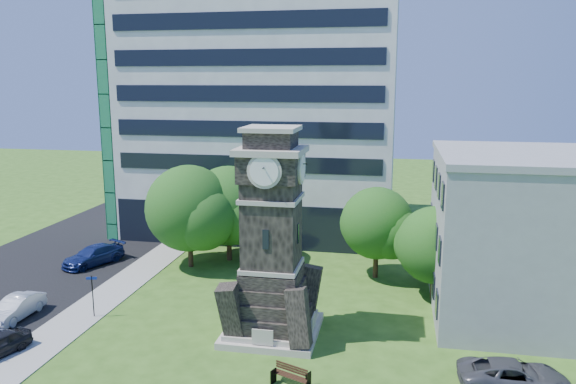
% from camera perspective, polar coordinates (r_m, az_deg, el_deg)
% --- Properties ---
extents(ground, '(160.00, 160.00, 0.00)m').
position_cam_1_polar(ground, '(33.30, -7.60, -15.06)').
color(ground, '#305618').
rests_on(ground, ground).
extents(sidewalk, '(3.00, 70.00, 0.06)m').
position_cam_1_polar(sidewalk, '(41.13, -18.17, -10.23)').
color(sidewalk, gray).
rests_on(sidewalk, ground).
extents(clock_tower, '(5.40, 5.40, 12.22)m').
position_cam_1_polar(clock_tower, '(32.37, -1.65, -5.68)').
color(clock_tower, beige).
rests_on(clock_tower, ground).
extents(office_tall, '(26.20, 15.11, 28.60)m').
position_cam_1_polar(office_tall, '(55.59, -2.56, 10.77)').
color(office_tall, white).
rests_on(office_tall, ground).
extents(office_low, '(15.20, 12.20, 10.40)m').
position_cam_1_polar(office_low, '(38.77, 25.87, -4.08)').
color(office_low, '#939698').
rests_on(office_low, ground).
extents(car_street_mid, '(1.53, 4.27, 1.40)m').
position_cam_1_polar(car_street_mid, '(39.75, -25.91, -10.56)').
color(car_street_mid, '#B7BABF').
rests_on(car_street_mid, ground).
extents(car_street_north, '(4.13, 5.63, 1.52)m').
position_cam_1_polar(car_street_north, '(48.44, -19.18, -6.11)').
color(car_street_north, navy).
rests_on(car_street_north, ground).
extents(car_east_lot, '(5.39, 2.74, 1.46)m').
position_cam_1_polar(car_east_lot, '(30.44, 21.98, -16.96)').
color(car_east_lot, '#4A4B4F').
rests_on(car_east_lot, ground).
extents(park_bench, '(1.85, 0.49, 0.96)m').
position_cam_1_polar(park_bench, '(29.01, 0.31, -18.06)').
color(park_bench, black).
rests_on(park_bench, ground).
extents(street_sign, '(0.66, 0.07, 2.75)m').
position_cam_1_polar(street_sign, '(37.78, -19.25, -9.51)').
color(street_sign, black).
rests_on(street_sign, ground).
extents(tree_nw, '(7.53, 6.85, 8.24)m').
position_cam_1_polar(tree_nw, '(44.94, -9.91, -1.87)').
color(tree_nw, '#332114').
rests_on(tree_nw, ground).
extents(tree_nc, '(7.21, 6.55, 7.91)m').
position_cam_1_polar(tree_nc, '(46.17, -5.97, -1.63)').
color(tree_nc, '#332114').
rests_on(tree_nc, ground).
extents(tree_ne, '(5.96, 5.42, 6.97)m').
position_cam_1_polar(tree_ne, '(42.47, 9.12, -3.36)').
color(tree_ne, '#332114').
rests_on(tree_ne, ground).
extents(tree_east, '(5.76, 5.24, 6.47)m').
position_cam_1_polar(tree_east, '(39.15, 14.82, -5.45)').
color(tree_east, '#332114').
rests_on(tree_east, ground).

